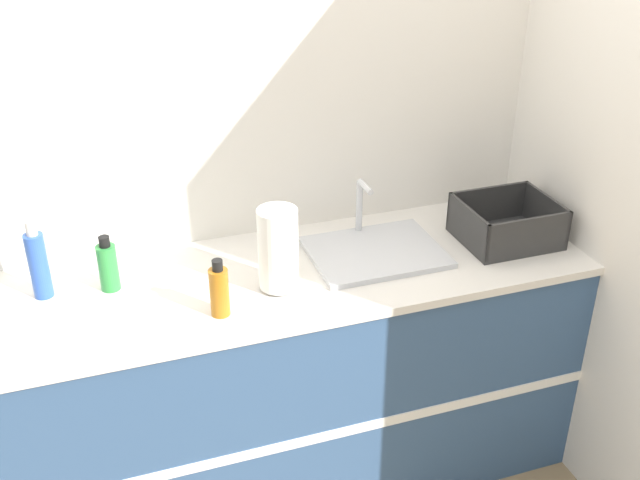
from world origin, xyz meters
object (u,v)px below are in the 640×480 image
object	(u,v)px
sink	(375,250)
dish_rack	(506,226)
bottle_amber	(219,291)
paper_towel_roll	(278,249)
bottle_blue	(38,264)
bottle_green	(108,266)

from	to	relation	value
sink	dish_rack	bearing A→B (deg)	-6.35
sink	bottle_amber	size ratio (longest dim) A/B	2.41
paper_towel_roll	bottle_blue	size ratio (longest dim) A/B	1.05
bottle_amber	bottle_green	xyz separation A→B (m)	(-0.31, 0.27, 0.00)
bottle_green	bottle_blue	bearing A→B (deg)	173.13
dish_rack	bottle_green	size ratio (longest dim) A/B	1.75
sink	paper_towel_roll	size ratio (longest dim) A/B	1.63
paper_towel_roll	dish_rack	world-z (taller)	paper_towel_roll
sink	paper_towel_roll	world-z (taller)	paper_towel_roll
dish_rack	bottle_blue	world-z (taller)	bottle_blue
dish_rack	bottle_green	distance (m)	1.42
bottle_blue	sink	bearing A→B (deg)	-4.55
bottle_amber	bottle_green	world-z (taller)	same
sink	bottle_blue	world-z (taller)	bottle_blue
paper_towel_roll	bottle_blue	xyz separation A→B (m)	(-0.74, 0.20, -0.03)
dish_rack	bottle_amber	bearing A→B (deg)	-172.46
paper_towel_roll	bottle_green	xyz separation A→B (m)	(-0.53, 0.18, -0.06)
paper_towel_roll	bottle_amber	xyz separation A→B (m)	(-0.22, -0.09, -0.06)
sink	paper_towel_roll	bearing A→B (deg)	-163.99
bottle_green	bottle_blue	world-z (taller)	bottle_blue
bottle_amber	bottle_green	size ratio (longest dim) A/B	1.00
bottle_amber	bottle_blue	distance (m)	0.60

